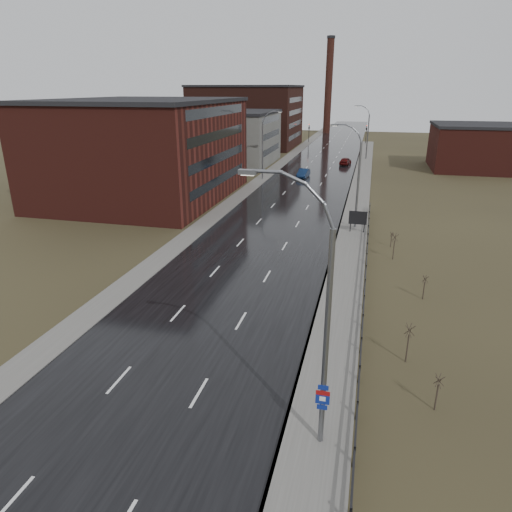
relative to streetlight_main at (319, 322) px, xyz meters
The scene contains 25 objects.
ground 10.61m from the streetlight_main, 166.75° to the right, with size 320.00×320.00×0.00m, color #2D2819.
road 58.93m from the streetlight_main, 98.31° to the left, with size 14.00×300.00×0.06m, color black.
sidewalk_right 33.54m from the streetlight_main, 89.78° to the left, with size 3.20×180.00×0.18m, color #595651.
curb_right 33.57m from the streetlight_main, 92.42° to the left, with size 0.16×180.00×0.18m, color slate.
sidewalk_left 60.65m from the streetlight_main, 106.04° to the left, with size 2.40×260.00×0.12m, color #595651.
warehouse_near 52.13m from the streetlight_main, 124.42° to the left, with size 22.44×28.56×13.50m.
warehouse_mid 80.48m from the streetlight_main, 109.20° to the left, with size 16.32×20.40×10.50m.
warehouse_far 110.59m from the streetlight_main, 106.53° to the left, with size 26.52×24.48×15.50m.
building_right 82.95m from the streetlight_main, 74.74° to the left, with size 18.36×16.32×8.50m.
smokestack 149.01m from the streetlight_main, 95.58° to the left, with size 2.70×2.70×30.70m.
streetlight_main is the anchor object (origin of this frame).
streetlight_right_mid 34.01m from the streetlight_main, 89.95° to the left, with size 3.36×0.28×11.35m.
streetlight_left 62.15m from the streetlight_main, 105.08° to the left, with size 3.36×0.28×11.35m.
streetlight_right_far 88.01m from the streetlight_main, 89.98° to the left, with size 3.36×0.28×11.35m.
guardrail 17.27m from the streetlight_main, 83.61° to the left, with size 0.10×53.05×1.10m.
shrub_b 8.30m from the streetlight_main, 33.26° to the left, with size 0.48×0.50×2.00m.
shrub_c 10.03m from the streetlight_main, 60.16° to the left, with size 0.58×0.61×2.44m.
shrub_d 18.47m from the streetlight_main, 69.91° to the left, with size 0.46×0.48×1.91m.
shrub_e 25.69m from the streetlight_main, 80.47° to the left, with size 0.59×0.62×2.49m.
shrub_f 29.22m from the streetlight_main, 81.84° to the left, with size 0.38×0.39×1.55m.
billboard 32.49m from the streetlight_main, 88.88° to the left, with size 1.92×0.17×2.50m.
traffic_light_left 119.16m from the streetlight_main, 97.95° to the left, with size 0.58×2.73×5.30m.
traffic_light_right 118.01m from the streetlight_main, 90.23° to the left, with size 0.58×2.73×5.30m.
car_near 64.23m from the streetlight_main, 98.86° to the left, with size 1.58×4.53×1.49m, color #0D1F41.
car_far 79.28m from the streetlight_main, 92.60° to the left, with size 1.84×4.57×1.56m, color #490C0C.
Camera 1 is at (9.95, -14.38, 14.91)m, focal length 32.00 mm.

